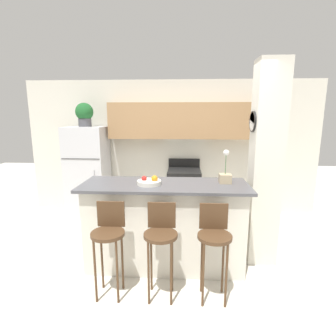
# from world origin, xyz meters

# --- Properties ---
(ground_plane) EXTENTS (14.00, 14.00, 0.00)m
(ground_plane) POSITION_xyz_m (0.00, 0.00, 0.00)
(ground_plane) COLOR beige
(wall_back) EXTENTS (5.60, 0.38, 2.55)m
(wall_back) POSITION_xyz_m (0.10, 1.94, 1.49)
(wall_back) COLOR silver
(wall_back) RESTS_ON ground_plane
(pillar_right) EXTENTS (0.38, 0.32, 2.55)m
(pillar_right) POSITION_xyz_m (1.25, 0.21, 1.28)
(pillar_right) COLOR silver
(pillar_right) RESTS_ON ground_plane
(counter_bar) EXTENTS (2.03, 0.72, 1.08)m
(counter_bar) POSITION_xyz_m (0.00, 0.00, 0.55)
(counter_bar) COLOR silver
(counter_bar) RESTS_ON ground_plane
(refrigerator) EXTENTS (0.71, 0.66, 1.69)m
(refrigerator) POSITION_xyz_m (-1.56, 1.65, 0.85)
(refrigerator) COLOR silver
(refrigerator) RESTS_ON ground_plane
(stove_range) EXTENTS (0.60, 0.65, 1.07)m
(stove_range) POSITION_xyz_m (0.24, 1.65, 0.46)
(stove_range) COLOR silver
(stove_range) RESTS_ON ground_plane
(bar_stool_left) EXTENTS (0.35, 0.35, 1.00)m
(bar_stool_left) POSITION_xyz_m (-0.54, -0.58, 0.67)
(bar_stool_left) COLOR #4C331E
(bar_stool_left) RESTS_ON ground_plane
(bar_stool_mid) EXTENTS (0.35, 0.35, 1.00)m
(bar_stool_mid) POSITION_xyz_m (0.00, -0.58, 0.67)
(bar_stool_mid) COLOR #4C331E
(bar_stool_mid) RESTS_ON ground_plane
(bar_stool_right) EXTENTS (0.35, 0.35, 1.00)m
(bar_stool_right) POSITION_xyz_m (0.54, -0.58, 0.67)
(bar_stool_right) COLOR #4C331E
(bar_stool_right) RESTS_ON ground_plane
(potted_plant_on_fridge) EXTENTS (0.32, 0.32, 0.42)m
(potted_plant_on_fridge) POSITION_xyz_m (-1.56, 1.65, 1.92)
(potted_plant_on_fridge) COLOR #4C4C51
(potted_plant_on_fridge) RESTS_ON refrigerator
(orchid_vase) EXTENTS (0.14, 0.14, 0.41)m
(orchid_vase) POSITION_xyz_m (0.74, 0.08, 1.18)
(orchid_vase) COLOR tan
(orchid_vase) RESTS_ON counter_bar
(fruit_bowl) EXTENTS (0.29, 0.29, 0.11)m
(fruit_bowl) POSITION_xyz_m (-0.18, -0.05, 1.11)
(fruit_bowl) COLOR silver
(fruit_bowl) RESTS_ON counter_bar
(trash_bin) EXTENTS (0.28, 0.28, 0.38)m
(trash_bin) POSITION_xyz_m (-0.99, 1.43, 0.19)
(trash_bin) COLOR #59595B
(trash_bin) RESTS_ON ground_plane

